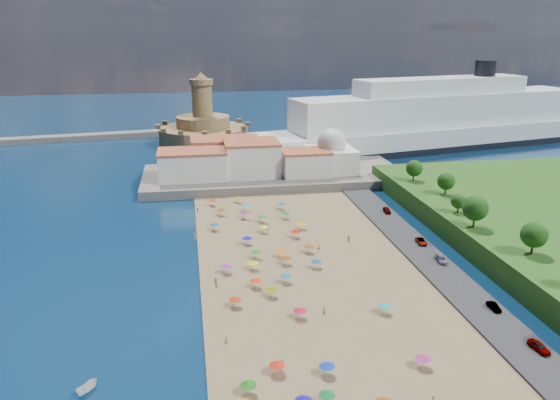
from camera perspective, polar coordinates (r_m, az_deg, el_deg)
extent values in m
plane|color=#071938|center=(122.18, 0.12, -7.19)|extent=(700.00, 700.00, 0.00)
cube|color=#59544C|center=(191.14, -0.65, 2.53)|extent=(90.00, 36.00, 3.00)
cube|color=#59544C|center=(223.07, -7.68, 4.50)|extent=(18.00, 70.00, 2.40)
cube|color=silver|center=(183.57, -9.13, 3.61)|extent=(22.00, 14.00, 9.00)
cube|color=silver|center=(186.45, -2.99, 4.34)|extent=(18.00, 16.00, 11.00)
cube|color=silver|center=(185.86, 2.69, 3.83)|extent=(16.00, 12.00, 8.00)
cube|color=silver|center=(197.50, -5.72, 4.89)|extent=(24.00, 14.00, 10.00)
cube|color=silver|center=(191.95, 5.37, 4.22)|extent=(16.00, 16.00, 8.00)
sphere|color=silver|center=(190.66, 5.42, 5.97)|extent=(10.00, 10.00, 10.00)
cylinder|color=silver|center=(189.93, 5.45, 7.09)|extent=(1.20, 1.20, 1.60)
cylinder|color=olive|center=(251.84, -7.99, 6.64)|extent=(40.00, 40.00, 8.00)
cylinder|color=olive|center=(250.70, -8.05, 8.10)|extent=(24.00, 24.00, 5.00)
cylinder|color=olive|center=(249.33, -8.14, 10.25)|extent=(9.00, 9.00, 14.00)
cylinder|color=olive|center=(248.43, -8.23, 12.13)|extent=(10.40, 10.40, 2.40)
cone|color=olive|center=(248.19, -8.26, 12.75)|extent=(6.00, 6.00, 3.00)
cube|color=black|center=(254.10, 16.03, 5.62)|extent=(172.17, 59.33, 2.75)
cube|color=white|center=(253.40, 16.10, 6.44)|extent=(171.11, 58.74, 10.18)
cube|color=white|center=(251.50, 16.33, 9.09)|extent=(136.98, 47.43, 13.57)
cube|color=white|center=(250.32, 16.54, 11.39)|extent=(80.71, 31.54, 6.78)
cylinder|color=black|center=(264.14, 20.66, 12.77)|extent=(9.04, 9.04, 6.78)
cylinder|color=gray|center=(149.10, -1.86, -1.99)|extent=(0.07, 0.07, 2.00)
cone|color=#167F2D|center=(148.80, -1.86, -1.66)|extent=(2.50, 2.50, 0.60)
cylinder|color=gray|center=(109.31, -0.90, -9.62)|extent=(0.07, 0.07, 2.00)
cone|color=#816F0B|center=(108.90, -0.90, -9.20)|extent=(2.50, 2.50, 0.60)
cylinder|color=gray|center=(126.41, -2.46, -5.71)|extent=(0.07, 0.07, 2.00)
cone|color=#167D21|center=(126.05, -2.46, -5.33)|extent=(2.50, 2.50, 0.60)
cylinder|color=gray|center=(114.84, 0.60, -8.21)|extent=(0.07, 0.07, 2.00)
cone|color=#11649F|center=(114.45, 0.60, -7.80)|extent=(2.50, 2.50, 0.60)
cylinder|color=gray|center=(155.29, -6.14, -1.27)|extent=(0.07, 0.07, 2.00)
cone|color=#7C430B|center=(155.00, -6.15, -0.96)|extent=(2.50, 2.50, 0.60)
cylinder|color=gray|center=(105.97, -4.70, -10.62)|extent=(0.07, 0.07, 2.00)
cone|color=#B2290E|center=(105.54, -4.71, -10.19)|extent=(2.50, 2.50, 0.60)
cylinder|color=gray|center=(158.12, -3.63, -0.85)|extent=(0.07, 0.07, 2.00)
cone|color=#109693|center=(157.84, -3.64, -0.54)|extent=(2.50, 2.50, 0.60)
cylinder|color=gray|center=(144.26, -6.87, -2.80)|extent=(0.07, 0.07, 2.00)
cone|color=#0D547C|center=(143.95, -6.88, -2.46)|extent=(2.50, 2.50, 0.60)
cylinder|color=gray|center=(119.68, -5.64, -7.18)|extent=(0.07, 0.07, 2.00)
cone|color=purple|center=(119.31, -5.66, -6.79)|extent=(2.50, 2.50, 0.60)
cylinder|color=gray|center=(126.87, 0.13, -5.60)|extent=(0.07, 0.07, 2.00)
cone|color=#EC5F0A|center=(126.52, 0.14, -5.22)|extent=(2.50, 2.50, 0.60)
cylinder|color=gray|center=(120.80, -2.83, -6.86)|extent=(0.07, 0.07, 2.00)
cone|color=yellow|center=(120.43, -2.83, -6.47)|extent=(2.50, 2.50, 0.60)
cylinder|color=gray|center=(129.54, 3.01, -5.12)|extent=(0.07, 0.07, 2.00)
cone|color=#8F3E0D|center=(129.20, 3.02, -4.75)|extent=(2.50, 2.50, 0.60)
cylinder|color=gray|center=(151.65, 0.63, -1.64)|extent=(0.07, 0.07, 2.00)
cone|color=#147520|center=(151.36, 0.64, -1.31)|extent=(2.50, 2.50, 0.60)
cylinder|color=gray|center=(112.90, -2.53, -8.70)|extent=(0.07, 0.07, 2.00)
cone|color=red|center=(112.50, -2.53, -8.29)|extent=(2.50, 2.50, 0.60)
cylinder|color=gray|center=(123.13, 0.61, -6.35)|extent=(0.07, 0.07, 2.00)
cone|color=#833F0B|center=(122.77, 0.61, -5.97)|extent=(2.50, 2.50, 0.60)
cylinder|color=gray|center=(151.93, -3.72, -1.64)|extent=(0.07, 0.07, 2.00)
cone|color=#9A218F|center=(151.64, -3.73, -1.31)|extent=(2.50, 2.50, 0.60)
cylinder|color=gray|center=(101.98, 2.09, -11.77)|extent=(0.07, 0.07, 2.00)
cone|color=#B90E2F|center=(101.54, 2.09, -11.33)|extent=(2.50, 2.50, 0.60)
cylinder|color=gray|center=(121.65, 3.79, -6.70)|extent=(0.07, 0.07, 2.00)
cone|color=#0F558B|center=(121.28, 3.80, -6.31)|extent=(2.50, 2.50, 0.60)
cylinder|color=gray|center=(144.06, 2.24, -2.71)|extent=(0.07, 0.07, 2.00)
cone|color=gold|center=(143.75, 2.24, -2.37)|extent=(2.50, 2.50, 0.60)
cylinder|color=gray|center=(87.70, 4.92, -17.24)|extent=(0.07, 0.07, 2.00)
cone|color=#0C33A8|center=(87.19, 4.94, -16.76)|extent=(2.50, 2.50, 0.60)
cylinder|color=gray|center=(159.76, 0.14, -0.62)|extent=(0.07, 0.07, 2.00)
cone|color=#0B5B92|center=(159.48, 0.14, -0.31)|extent=(2.50, 2.50, 0.60)
cylinder|color=gray|center=(138.29, 1.61, -3.59)|extent=(0.07, 0.07, 2.00)
cone|color=red|center=(137.96, 1.62, -3.24)|extent=(2.50, 2.50, 0.60)
cone|color=#1B0C9E|center=(80.45, 2.47, -20.05)|extent=(2.50, 2.50, 0.60)
cylinder|color=gray|center=(87.66, -0.32, -17.19)|extent=(0.07, 0.07, 2.00)
cone|color=red|center=(87.15, -0.32, -16.70)|extent=(2.50, 2.50, 0.60)
cylinder|color=gray|center=(166.24, -4.42, 0.06)|extent=(0.07, 0.07, 2.00)
cone|color=#98700D|center=(165.98, -4.43, 0.36)|extent=(2.50, 2.50, 0.60)
cylinder|color=gray|center=(83.81, -3.33, -19.08)|extent=(0.07, 0.07, 2.00)
cone|color=#1A6B13|center=(83.27, -3.34, -18.58)|extent=(2.50, 2.50, 0.60)
cylinder|color=gray|center=(134.40, -3.45, -4.26)|extent=(0.07, 0.07, 2.00)
cone|color=#0F0EBB|center=(134.07, -3.46, -3.90)|extent=(2.50, 2.50, 0.60)
cylinder|color=gray|center=(91.82, 14.70, -16.05)|extent=(0.07, 0.07, 2.00)
cone|color=#AA2479|center=(91.33, 14.74, -15.58)|extent=(2.50, 2.50, 0.60)
cylinder|color=gray|center=(82.17, 4.93, -19.97)|extent=(0.07, 0.07, 2.00)
cone|color=#11632F|center=(81.63, 4.95, -19.47)|extent=(2.50, 2.50, 0.60)
cylinder|color=gray|center=(105.33, 10.83, -11.08)|extent=(0.07, 0.07, 2.00)
cone|color=#119F85|center=(104.91, 10.86, -10.65)|extent=(2.50, 2.50, 0.60)
cylinder|color=gray|center=(141.66, -1.72, -3.06)|extent=(0.07, 0.07, 2.00)
cone|color=#D2E00C|center=(141.34, -1.72, -2.72)|extent=(2.50, 2.50, 0.60)
cylinder|color=gray|center=(163.84, -7.00, -0.29)|extent=(0.07, 0.07, 2.00)
cone|color=red|center=(163.57, -7.01, 0.01)|extent=(2.50, 2.50, 0.60)
imported|color=tan|center=(158.93, -8.62, -1.01)|extent=(0.85, 0.97, 1.57)
imported|color=tan|center=(130.85, 4.07, -4.97)|extent=(0.74, 0.70, 1.71)
imported|color=tan|center=(88.54, 0.16, -16.85)|extent=(1.61, 1.57, 1.84)
imported|color=tan|center=(136.82, 7.19, -4.03)|extent=(0.52, 1.62, 1.74)
imported|color=tan|center=(95.02, -5.66, -14.39)|extent=(0.63, 0.45, 1.60)
imported|color=tan|center=(156.99, 0.35, -0.99)|extent=(0.71, 1.19, 1.81)
imported|color=tan|center=(103.85, 4.65, -11.37)|extent=(0.91, 0.78, 1.58)
imported|color=tan|center=(138.37, -8.92, -3.83)|extent=(1.35, 1.08, 1.82)
imported|color=tan|center=(114.32, -6.74, -8.49)|extent=(1.12, 1.01, 1.89)
imported|color=tan|center=(143.20, -1.35, -2.85)|extent=(0.83, 1.00, 1.87)
imported|color=white|center=(89.21, -19.53, -18.06)|extent=(3.43, 3.91, 1.47)
imported|color=gray|center=(111.56, 21.44, -10.33)|extent=(1.35, 3.66, 1.20)
imported|color=gray|center=(158.53, 11.12, -1.04)|extent=(2.17, 4.41, 1.45)
imported|color=gray|center=(128.85, 16.50, -5.93)|extent=(2.41, 4.88, 1.36)
imported|color=gray|center=(138.00, 14.54, -4.19)|extent=(2.64, 4.73, 1.25)
imported|color=gray|center=(101.64, 25.44, -13.66)|extent=(2.21, 4.37, 1.43)
cylinder|color=#382314|center=(125.63, 24.86, -4.48)|extent=(0.50, 0.50, 3.05)
sphere|color=#14380F|center=(124.70, 25.02, -3.31)|extent=(5.49, 5.49, 5.49)
cylinder|color=#382314|center=(136.90, 19.61, -2.01)|extent=(0.50, 0.50, 3.37)
sphere|color=#14380F|center=(135.96, 19.74, -0.80)|extent=(6.07, 6.07, 6.07)
cylinder|color=#382314|center=(146.37, 18.10, -0.84)|extent=(0.50, 0.50, 2.19)
sphere|color=#14380F|center=(145.78, 18.17, -0.11)|extent=(3.95, 3.95, 3.95)
cylinder|color=#382314|center=(161.18, 16.90, 1.05)|extent=(0.50, 0.50, 2.77)
sphere|color=#14380F|center=(160.52, 16.98, 1.90)|extent=(4.99, 4.99, 4.99)
cylinder|color=#382314|center=(172.99, 13.78, 2.42)|extent=(0.50, 0.50, 2.82)
sphere|color=#14380F|center=(172.36, 13.84, 3.24)|extent=(5.07, 5.07, 5.07)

